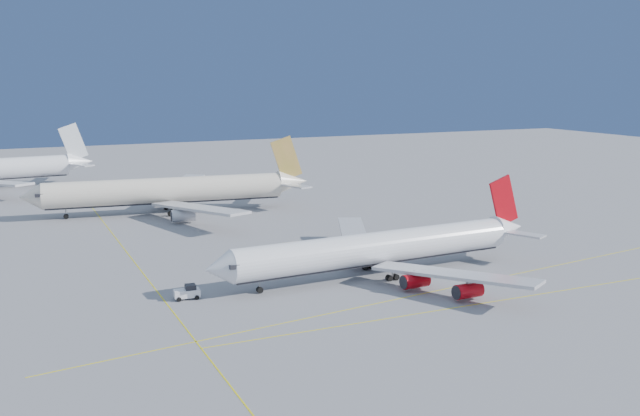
{
  "coord_description": "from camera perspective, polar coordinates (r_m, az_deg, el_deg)",
  "views": [
    {
      "loc": [
        -60.38,
        -92.7,
        31.87
      ],
      "look_at": [
        -4.9,
        28.88,
        7.0
      ],
      "focal_mm": 40.0,
      "sensor_mm": 36.0,
      "label": 1
    }
  ],
  "objects": [
    {
      "name": "taxiway_lines",
      "position": [
        113.62,
        0.22,
        -5.74
      ],
      "size": [
        118.86,
        140.0,
        0.02
      ],
      "color": "#D2C60B",
      "rests_on": "ground"
    },
    {
      "name": "airliner_virgin",
      "position": [
        115.78,
        5.03,
        -3.2
      ],
      "size": [
        59.87,
        53.71,
        14.77
      ],
      "rotation": [
        0.0,
        0.0,
        0.06
      ],
      "color": "white",
      "rests_on": "ground"
    },
    {
      "name": "airliner_etihad",
      "position": [
        170.99,
        -11.73,
        1.39
      ],
      "size": [
        66.89,
        61.46,
        17.45
      ],
      "rotation": [
        0.0,
        0.0,
        -0.11
      ],
      "color": "beige",
      "rests_on": "ground"
    },
    {
      "name": "ground",
      "position": [
        115.13,
        8.26,
        -5.64
      ],
      "size": [
        500.0,
        500.0,
        0.0
      ],
      "primitive_type": "plane",
      "color": "slate",
      "rests_on": "ground"
    },
    {
      "name": "pushback_tug",
      "position": [
        105.71,
        -10.55,
        -6.64
      ],
      "size": [
        3.83,
        2.52,
        2.08
      ],
      "rotation": [
        0.0,
        0.0,
        -0.08
      ],
      "color": "white",
      "rests_on": "ground"
    }
  ]
}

